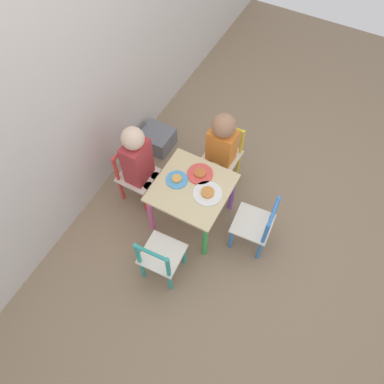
{
  "coord_description": "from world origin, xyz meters",
  "views": [
    {
      "loc": [
        -1.23,
        -0.66,
        2.54
      ],
      "look_at": [
        0.0,
        0.0,
        0.36
      ],
      "focal_mm": 35.0,
      "sensor_mm": 36.0,
      "label": 1
    }
  ],
  "objects": [
    {
      "name": "chair_blue",
      "position": [
        0.03,
        -0.48,
        0.24
      ],
      "size": [
        0.28,
        0.28,
        0.5
      ],
      "rotation": [
        0.0,
        0.0,
        -3.07
      ],
      "color": "silver",
      "rests_on": "ground_plane"
    },
    {
      "name": "chair_yellow",
      "position": [
        0.48,
        -0.01,
        0.24
      ],
      "size": [
        0.27,
        0.27,
        0.5
      ],
      "rotation": [
        0.0,
        0.0,
        -1.6
      ],
      "color": "silver",
      "rests_on": "ground_plane"
    },
    {
      "name": "chair_red",
      "position": [
        0.01,
        0.48,
        0.24
      ],
      "size": [
        0.26,
        0.26,
        0.5
      ],
      "rotation": [
        0.0,
        0.0,
        -0.01
      ],
      "color": "silver",
      "rests_on": "ground_plane"
    },
    {
      "name": "plate_back",
      "position": [
        0.0,
        0.12,
        0.43
      ],
      "size": [
        0.15,
        0.15,
        0.03
      ],
      "color": "#4C9EE0",
      "rests_on": "kids_table"
    },
    {
      "name": "plate_right",
      "position": [
        0.12,
        0.0,
        0.43
      ],
      "size": [
        0.18,
        0.18,
        0.03
      ],
      "color": "#E54C47",
      "rests_on": "kids_table"
    },
    {
      "name": "kids_table",
      "position": [
        0.0,
        0.0,
        0.35
      ],
      "size": [
        0.5,
        0.5,
        0.43
      ],
      "color": "beige",
      "rests_on": "ground_plane"
    },
    {
      "name": "child_right",
      "position": [
        0.42,
        -0.01,
        0.43
      ],
      "size": [
        0.22,
        0.2,
        0.71
      ],
      "rotation": [
        0.0,
        0.0,
        -1.6
      ],
      "color": "#38383D",
      "rests_on": "ground_plane"
    },
    {
      "name": "ground_plane",
      "position": [
        0.0,
        0.0,
        0.0
      ],
      "size": [
        6.0,
        6.0,
        0.0
      ],
      "primitive_type": "plane",
      "color": "#8C755B"
    },
    {
      "name": "child_back",
      "position": [
        0.0,
        0.42,
        0.45
      ],
      "size": [
        0.2,
        0.21,
        0.76
      ],
      "rotation": [
        0.0,
        0.0,
        -0.01
      ],
      "color": "#7A6B5B",
      "rests_on": "ground_plane"
    },
    {
      "name": "plate_front",
      "position": [
        -0.0,
        -0.12,
        0.43
      ],
      "size": [
        0.2,
        0.2,
        0.03
      ],
      "color": "white",
      "rests_on": "kids_table"
    },
    {
      "name": "storage_bin",
      "position": [
        0.49,
        0.61,
        0.08
      ],
      "size": [
        0.25,
        0.26,
        0.16
      ],
      "color": "slate",
      "rests_on": "ground_plane"
    },
    {
      "name": "chair_teal",
      "position": [
        -0.48,
        -0.03,
        0.24
      ],
      "size": [
        0.27,
        0.27,
        0.5
      ],
      "rotation": [
        0.0,
        0.0,
        -4.66
      ],
      "color": "silver",
      "rests_on": "ground_plane"
    },
    {
      "name": "house_wall",
      "position": [
        0.0,
        0.82,
        1.3
      ],
      "size": [
        6.0,
        0.06,
        2.6
      ],
      "color": "silver",
      "rests_on": "ground_plane"
    }
  ]
}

